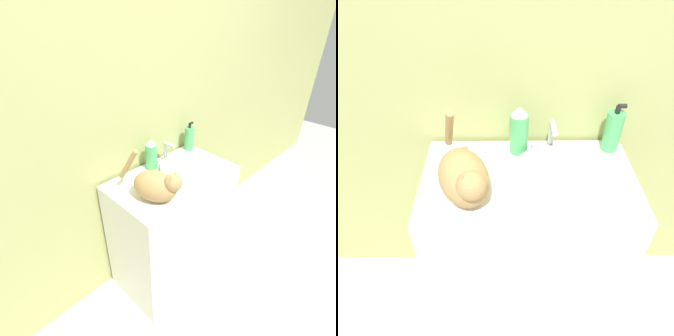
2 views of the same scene
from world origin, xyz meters
TOP-DOWN VIEW (x-y plane):
  - ground_plane at (0.00, 0.00)m, footprint 8.00×8.00m
  - wall_back at (0.00, 0.52)m, footprint 6.00×0.05m
  - vanity_cabinet at (0.00, 0.24)m, footprint 0.81×0.49m
  - sink_basin at (0.10, 0.24)m, footprint 0.31×0.31m
  - faucet at (0.10, 0.40)m, footprint 0.16×0.10m
  - cat at (-0.23, 0.14)m, footprint 0.24×0.38m
  - soap_bottle at (0.35, 0.41)m, footprint 0.07×0.07m
  - spray_bottle at (-0.03, 0.40)m, footprint 0.08×0.08m

SIDE VIEW (x-z plane):
  - ground_plane at x=0.00m, z-range 0.00..0.00m
  - vanity_cabinet at x=0.00m, z-range 0.00..0.88m
  - sink_basin at x=0.10m, z-range 0.88..0.91m
  - faucet at x=0.10m, z-range 0.87..1.02m
  - soap_bottle at x=0.35m, z-range 0.86..1.07m
  - cat at x=-0.23m, z-range 0.83..1.11m
  - spray_bottle at x=-0.03m, z-range 0.87..1.08m
  - wall_back at x=0.00m, z-range 0.00..2.50m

